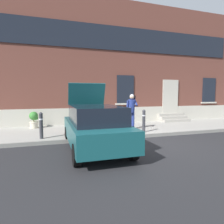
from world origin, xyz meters
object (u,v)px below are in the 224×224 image
hatchback_car_teal (95,126)px  bollard_near_person (144,120)px  planter_cream (34,119)px  person_on_phone (131,109)px  bollard_far_left (41,124)px  planter_charcoal (76,118)px

hatchback_car_teal → bollard_near_person: 3.08m
bollard_near_person → planter_cream: bearing=151.8°
bollard_near_person → person_on_phone: (-0.26, 0.85, 0.44)m
hatchback_car_teal → person_on_phone: size_ratio=2.33×
bollard_far_left → person_on_phone: 4.28m
person_on_phone → planter_charcoal: size_ratio=2.03×
person_on_phone → planter_cream: 5.00m
bollard_far_left → planter_cream: bollard_far_left is taller
bollard_near_person → bollard_far_left: same height
bollard_near_person → planter_cream: bollard_near_person is taller
person_on_phone → bollard_far_left: bearing=174.4°
bollard_far_left → person_on_phone: bearing=11.6°
planter_cream → bollard_far_left: bearing=-79.9°
bollard_near_person → planter_charcoal: size_ratio=1.22×
hatchback_car_teal → bollard_near_person: bearing=31.0°
person_on_phone → planter_cream: size_ratio=2.03×
planter_cream → planter_charcoal: 2.14m
person_on_phone → hatchback_car_teal: bearing=-151.4°
planter_charcoal → bollard_far_left: bearing=-121.0°
hatchback_car_teal → planter_charcoal: bearing=91.7°
bollard_near_person → hatchback_car_teal: bearing=-149.0°
hatchback_car_teal → planter_cream: (-2.26, 4.22, -0.19)m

